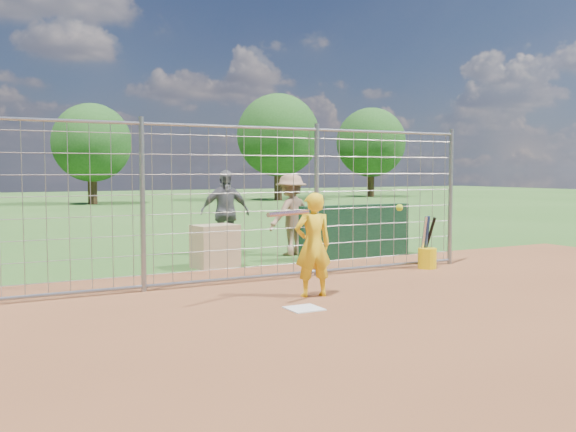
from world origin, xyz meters
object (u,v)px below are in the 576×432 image
bystander_b (225,213)px  bucket_with_bats (427,255)px  equipment_bin (215,246)px  batter (313,245)px  bystander_c (291,215)px

bystander_b → bucket_with_bats: bystander_b is taller
bystander_b → equipment_bin: bystander_b is taller
batter → bystander_b: bearing=-87.3°
bystander_b → bystander_c: (1.22, -0.72, -0.04)m
equipment_bin → bucket_with_bats: (3.39, -1.99, -0.15)m
equipment_bin → bucket_with_bats: 3.93m
bystander_b → bucket_with_bats: bearing=-46.2°
batter → bystander_c: (1.89, 4.13, 0.12)m
bystander_c → bucket_with_bats: bystander_c is taller
bystander_b → bystander_c: 1.42m
bucket_with_bats → equipment_bin: bearing=149.6°
batter → bystander_b: (0.67, 4.85, 0.16)m
batter → equipment_bin: bearing=-76.1°
batter → bucket_with_bats: batter is taller
equipment_bin → bucket_with_bats: size_ratio=0.82×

